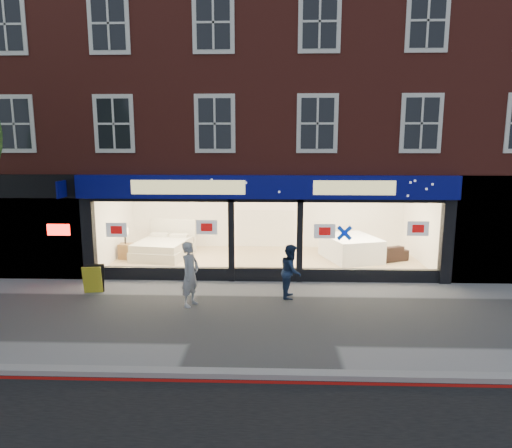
# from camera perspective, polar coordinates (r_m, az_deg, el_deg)

# --- Properties ---
(ground) EXTENTS (120.00, 120.00, 0.00)m
(ground) POSITION_cam_1_polar(r_m,az_deg,el_deg) (11.47, 0.95, -11.61)
(ground) COLOR gray
(ground) RESTS_ON ground
(kerb_line) EXTENTS (60.00, 0.10, 0.01)m
(kerb_line) POSITION_cam_1_polar(r_m,az_deg,el_deg) (8.67, 0.55, -19.17)
(kerb_line) COLOR #8C0A07
(kerb_line) RESTS_ON ground
(kerb_stone) EXTENTS (60.00, 0.25, 0.12)m
(kerb_stone) POSITION_cam_1_polar(r_m,az_deg,el_deg) (8.82, 0.59, -18.23)
(kerb_stone) COLOR gray
(kerb_stone) RESTS_ON ground
(showroom_floor) EXTENTS (11.00, 4.50, 0.10)m
(showroom_floor) POSITION_cam_1_polar(r_m,az_deg,el_deg) (16.45, 1.28, -4.67)
(showroom_floor) COLOR tan
(showroom_floor) RESTS_ON ground
(building) EXTENTS (19.00, 8.26, 10.30)m
(building) POSITION_cam_1_polar(r_m,az_deg,el_deg) (17.76, 1.39, 17.96)
(building) COLOR maroon
(building) RESTS_ON ground
(display_bed) EXTENTS (2.13, 2.45, 1.24)m
(display_bed) POSITION_cam_1_polar(r_m,az_deg,el_deg) (17.18, -11.46, -2.87)
(display_bed) COLOR beige
(display_bed) RESTS_ON showroom_floor
(bedside_table) EXTENTS (0.45, 0.45, 0.55)m
(bedside_table) POSITION_cam_1_polar(r_m,az_deg,el_deg) (17.23, -15.96, -3.27)
(bedside_table) COLOR brown
(bedside_table) RESTS_ON showroom_floor
(mattress_stack) EXTENTS (2.18, 2.48, 0.82)m
(mattress_stack) POSITION_cam_1_polar(r_m,az_deg,el_deg) (16.80, 11.77, -2.95)
(mattress_stack) COLOR white
(mattress_stack) RESTS_ON showroom_floor
(sofa) EXTENTS (2.02, 1.44, 0.55)m
(sofa) POSITION_cam_1_polar(r_m,az_deg,el_deg) (16.82, 15.34, -3.56)
(sofa) COLOR black
(sofa) RESTS_ON showroom_floor
(a_board) EXTENTS (0.57, 0.42, 0.81)m
(a_board) POSITION_cam_1_polar(r_m,az_deg,el_deg) (13.94, -19.63, -6.48)
(a_board) COLOR gold
(a_board) RESTS_ON ground
(pedestrian_grey) EXTENTS (0.62, 0.74, 1.72)m
(pedestrian_grey) POSITION_cam_1_polar(r_m,az_deg,el_deg) (12.13, -8.22, -6.20)
(pedestrian_grey) COLOR #A3A5AB
(pedestrian_grey) RESTS_ON ground
(pedestrian_blue) EXTENTS (0.65, 0.79, 1.50)m
(pedestrian_blue) POSITION_cam_1_polar(r_m,az_deg,el_deg) (12.70, 4.41, -5.89)
(pedestrian_blue) COLOR #1A2B4B
(pedestrian_blue) RESTS_ON ground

